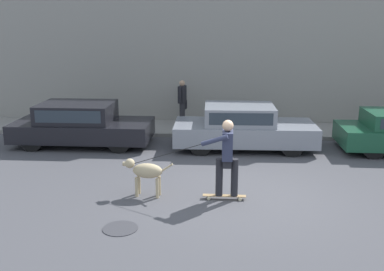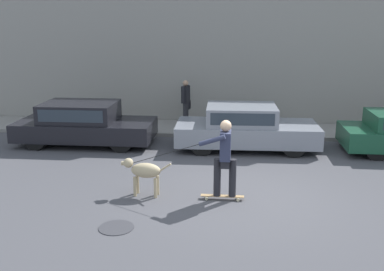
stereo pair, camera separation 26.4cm
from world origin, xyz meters
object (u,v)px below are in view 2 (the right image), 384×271
at_px(skateboarder, 225,155).
at_px(pedestrian_with_bag, 186,101).
at_px(parked_car_0, 84,124).
at_px(parked_car_1, 245,128).
at_px(dog, 144,171).

relative_size(skateboarder, pedestrian_with_bag, 1.58).
relative_size(parked_car_0, pedestrian_with_bag, 2.63).
height_order(parked_car_0, parked_car_1, parked_car_1).
bearing_deg(pedestrian_with_bag, parked_car_1, -36.98).
height_order(dog, skateboarder, skateboarder).
distance_m(parked_car_0, parked_car_1, 4.81).
relative_size(parked_car_0, dog, 3.75).
distance_m(skateboarder, pedestrian_with_bag, 6.48).
xyz_separation_m(parked_car_1, skateboarder, (-0.45, -3.94, 0.36)).
bearing_deg(dog, parked_car_0, -50.42).
xyz_separation_m(skateboarder, pedestrian_with_bag, (-1.56, 6.29, 0.00)).
height_order(parked_car_1, dog, parked_car_1).
height_order(skateboarder, pedestrian_with_bag, skateboarder).
relative_size(dog, skateboarder, 0.44).
height_order(parked_car_1, skateboarder, skateboarder).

